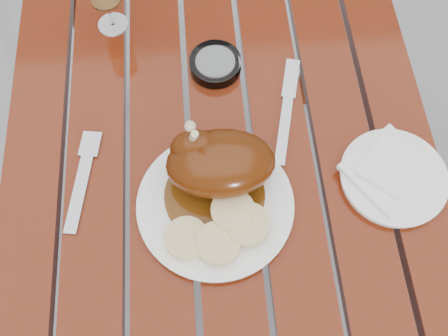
# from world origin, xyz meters

# --- Properties ---
(ground) EXTENTS (60.00, 60.00, 0.00)m
(ground) POSITION_xyz_m (0.00, 0.00, 0.00)
(ground) COLOR slate
(ground) RESTS_ON ground
(table) EXTENTS (0.80, 1.20, 0.75)m
(table) POSITION_xyz_m (0.00, 0.00, 0.38)
(table) COLOR maroon
(table) RESTS_ON ground
(dinner_plate) EXTENTS (0.35, 0.35, 0.02)m
(dinner_plate) POSITION_xyz_m (-0.02, -0.15, 0.76)
(dinner_plate) COLOR white
(dinner_plate) RESTS_ON table
(roast_duck) EXTENTS (0.19, 0.19, 0.13)m
(roast_duck) POSITION_xyz_m (-0.01, -0.10, 0.82)
(roast_duck) COLOR #4F2809
(roast_duck) RESTS_ON dinner_plate
(bread_dumplings) EXTENTS (0.18, 0.13, 0.03)m
(bread_dumplings) POSITION_xyz_m (-0.01, -0.20, 0.78)
(bread_dumplings) COLOR beige
(bread_dumplings) RESTS_ON dinner_plate
(side_plate) EXTENTS (0.24, 0.24, 0.02)m
(side_plate) POSITION_xyz_m (0.30, -0.12, 0.76)
(side_plate) COLOR white
(side_plate) RESTS_ON table
(napkin) EXTENTS (0.18, 0.18, 0.01)m
(napkin) POSITION_xyz_m (0.29, -0.11, 0.77)
(napkin) COLOR white
(napkin) RESTS_ON side_plate
(ashtray) EXTENTS (0.12, 0.12, 0.03)m
(ashtray) POSITION_xyz_m (0.00, 0.15, 0.76)
(ashtray) COLOR #B2B7BC
(ashtray) RESTS_ON table
(fork) EXTENTS (0.05, 0.19, 0.01)m
(fork) POSITION_xyz_m (-0.25, -0.09, 0.75)
(fork) COLOR gray
(fork) RESTS_ON table
(knife) EXTENTS (0.07, 0.20, 0.01)m
(knife) POSITION_xyz_m (0.13, 0.02, 0.75)
(knife) COLOR gray
(knife) RESTS_ON table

